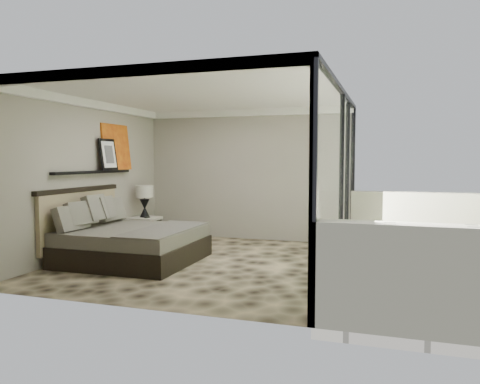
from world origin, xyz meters
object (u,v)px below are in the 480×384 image
(bed, at_px, (128,241))
(ottoman, at_px, (447,249))
(nightstand, at_px, (144,228))
(lounger, at_px, (397,261))
(table_lamp, at_px, (145,197))

(bed, height_order, ottoman, bed)
(nightstand, relative_size, ottoman, 1.09)
(ottoman, distance_m, lounger, 1.20)
(nightstand, height_order, table_lamp, table_lamp)
(lounger, bearing_deg, table_lamp, 165.43)
(table_lamp, bearing_deg, nightstand, -116.54)
(ottoman, xyz_separation_m, lounger, (-0.78, -0.90, -0.07))
(bed, relative_size, table_lamp, 3.20)
(bed, xyz_separation_m, ottoman, (5.13, 1.38, -0.08))
(table_lamp, bearing_deg, ottoman, -4.06)
(nightstand, xyz_separation_m, ottoman, (5.82, -0.40, -0.02))
(nightstand, height_order, lounger, lounger)
(lounger, bearing_deg, bed, -173.68)
(bed, xyz_separation_m, table_lamp, (-0.68, 1.79, 0.60))
(bed, distance_m, nightstand, 1.91)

